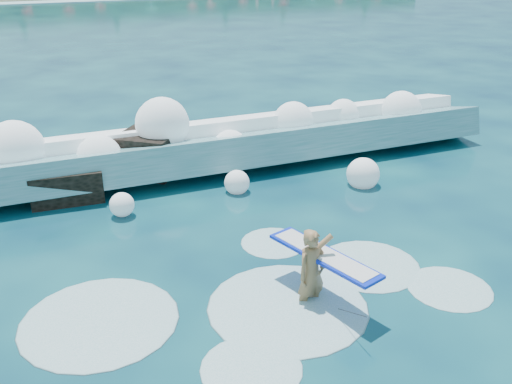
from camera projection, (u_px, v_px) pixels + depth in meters
ground at (225, 295)px, 11.43m from camera, size 200.00×200.00×0.00m
wet_band at (36, 2)px, 68.07m from camera, size 140.00×5.00×0.08m
breaking_wave at (200, 149)px, 17.77m from camera, size 19.35×2.95×1.67m
rock_cluster at (50, 174)px, 16.17m from camera, size 8.55×3.33×1.46m
surfer_with_board at (314, 270)px, 11.02m from camera, size 1.32×3.00×1.86m
wave_spray at (196, 137)px, 17.35m from camera, size 15.29×4.84×2.43m
surf_foam at (251, 303)px, 11.17m from camera, size 9.13×5.45×0.16m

